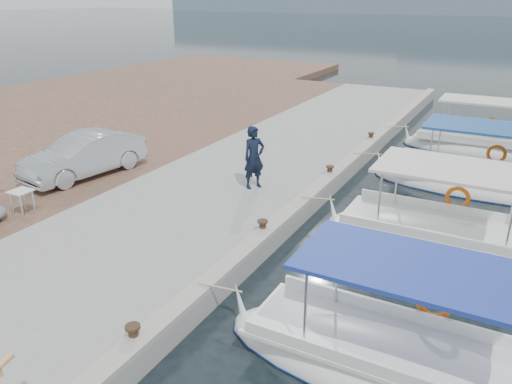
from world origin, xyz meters
TOP-DOWN VIEW (x-y plane):
  - ground at (0.00, 0.00)m, footprint 400.00×400.00m
  - concrete_quay at (-3.00, 5.00)m, footprint 6.00×40.00m
  - quay_curb at (-0.22, 5.00)m, footprint 0.44×40.00m
  - cobblestone_strip at (-8.00, 5.00)m, footprint 4.00×40.00m
  - fishing_caique_b at (3.96, -1.55)m, footprint 6.74×2.17m
  - fishing_caique_c at (3.63, 3.88)m, footprint 6.09×2.51m
  - fishing_caique_d at (4.39, 8.91)m, footprint 7.38×2.49m
  - fishing_caique_e at (3.71, 13.60)m, footprint 6.25×2.08m
  - mooring_bollards at (-0.35, 1.50)m, footprint 0.28×20.28m
  - fisherman at (-2.09, 4.26)m, footprint 0.79×0.87m
  - parked_car at (-7.72, 2.58)m, footprint 2.19×4.49m
  - folding_table at (-6.76, -0.69)m, footprint 0.55×0.55m

SIDE VIEW (x-z plane):
  - ground at x=0.00m, z-range 0.00..0.00m
  - fishing_caique_c at x=3.63m, z-range -1.29..1.54m
  - fishing_caique_b at x=3.96m, z-range -1.29..1.54m
  - fishing_caique_e at x=3.71m, z-range -1.29..1.54m
  - fishing_caique_d at x=4.39m, z-range -1.23..1.60m
  - concrete_quay at x=-3.00m, z-range 0.00..0.50m
  - cobblestone_strip at x=-8.00m, z-range 0.00..0.50m
  - quay_curb at x=-0.22m, z-range 0.50..0.62m
  - mooring_bollards at x=-0.35m, z-range 0.53..0.86m
  - folding_table at x=-6.76m, z-range 0.66..1.39m
  - parked_car at x=-7.72m, z-range 0.50..1.92m
  - fisherman at x=-2.09m, z-range 0.50..2.50m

